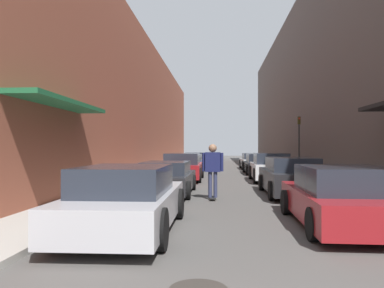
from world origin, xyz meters
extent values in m
plane|color=#4C4947|center=(0.00, 20.13, 0.00)|extent=(110.70, 110.70, 0.00)
cube|color=#A3A099|center=(-4.20, 25.16, 0.06)|extent=(1.80, 50.32, 0.12)
cube|color=#A3A099|center=(4.20, 25.16, 0.06)|extent=(1.80, 50.32, 0.12)
cube|color=brown|center=(-7.10, 25.16, 4.62)|extent=(4.00, 50.32, 9.24)
cube|color=#1E6038|center=(-4.70, 8.81, 2.90)|extent=(1.00, 4.80, 0.12)
cube|color=#564C47|center=(7.10, 25.16, 6.01)|extent=(4.00, 50.32, 12.01)
cube|color=#B7B7BC|center=(-2.15, 6.05, 0.49)|extent=(1.83, 4.53, 0.60)
cube|color=#232833|center=(-2.15, 5.83, 1.05)|extent=(1.59, 2.36, 0.52)
cylinder|color=black|center=(-3.03, 7.45, 0.35)|extent=(0.18, 0.70, 0.70)
cylinder|color=black|center=(-1.27, 7.45, 0.35)|extent=(0.18, 0.70, 0.70)
cylinder|color=black|center=(-3.03, 4.65, 0.35)|extent=(0.18, 0.70, 0.70)
cylinder|color=black|center=(-1.27, 4.65, 0.35)|extent=(0.18, 0.70, 0.70)
cube|color=#232326|center=(-2.18, 11.98, 0.46)|extent=(1.77, 4.43, 0.58)
cube|color=#232833|center=(-2.18, 11.76, 0.96)|extent=(1.54, 2.31, 0.43)
cylinder|color=black|center=(-3.02, 13.35, 0.30)|extent=(0.18, 0.60, 0.60)
cylinder|color=black|center=(-1.33, 13.35, 0.30)|extent=(0.18, 0.60, 0.60)
cylinder|color=black|center=(-3.02, 10.62, 0.30)|extent=(0.18, 0.60, 0.60)
cylinder|color=black|center=(-1.33, 10.62, 0.30)|extent=(0.18, 0.60, 0.60)
cube|color=maroon|center=(-2.16, 17.78, 0.52)|extent=(1.90, 4.64, 0.64)
cube|color=#232833|center=(-2.16, 17.55, 1.11)|extent=(1.66, 2.42, 0.53)
cylinder|color=black|center=(-3.07, 19.22, 0.36)|extent=(0.18, 0.72, 0.72)
cylinder|color=black|center=(-1.24, 19.22, 0.36)|extent=(0.18, 0.72, 0.72)
cylinder|color=black|center=(-3.07, 16.35, 0.36)|extent=(0.18, 0.72, 0.72)
cylinder|color=black|center=(-1.24, 16.35, 0.36)|extent=(0.18, 0.72, 0.72)
cube|color=navy|center=(-2.29, 23.16, 0.47)|extent=(1.95, 4.56, 0.61)
cube|color=#232833|center=(-2.29, 22.93, 1.00)|extent=(1.68, 2.39, 0.46)
cylinder|color=black|center=(-3.20, 24.56, 0.31)|extent=(0.18, 0.61, 0.61)
cylinder|color=black|center=(-1.39, 24.56, 0.31)|extent=(0.18, 0.61, 0.61)
cylinder|color=black|center=(-3.20, 21.76, 0.31)|extent=(0.18, 0.61, 0.61)
cylinder|color=black|center=(-1.39, 21.76, 0.31)|extent=(0.18, 0.61, 0.61)
cube|color=#B7B7BC|center=(-2.14, 28.90, 0.50)|extent=(1.79, 4.43, 0.64)
cube|color=#232833|center=(-2.14, 28.68, 1.04)|extent=(1.57, 2.30, 0.45)
cylinder|color=black|center=(-3.01, 30.27, 0.33)|extent=(0.18, 0.65, 0.65)
cylinder|color=black|center=(-1.27, 30.27, 0.33)|extent=(0.18, 0.65, 0.65)
cylinder|color=black|center=(-3.01, 27.53, 0.33)|extent=(0.18, 0.65, 0.65)
cylinder|color=black|center=(-1.27, 27.53, 0.33)|extent=(0.18, 0.65, 0.65)
cube|color=maroon|center=(2.27, 6.84, 0.46)|extent=(2.01, 4.41, 0.59)
cube|color=#232833|center=(2.27, 6.62, 1.02)|extent=(1.73, 2.31, 0.52)
cylinder|color=black|center=(1.34, 8.20, 0.30)|extent=(0.18, 0.61, 0.61)
cylinder|color=black|center=(3.20, 8.20, 0.30)|extent=(0.18, 0.61, 0.61)
cylinder|color=black|center=(1.34, 5.49, 0.30)|extent=(0.18, 0.61, 0.61)
cube|color=#232326|center=(2.17, 12.02, 0.52)|extent=(1.75, 4.53, 0.70)
cube|color=#232833|center=(2.17, 11.80, 1.10)|extent=(1.53, 2.36, 0.46)
cylinder|color=black|center=(1.33, 13.42, 0.31)|extent=(0.18, 0.62, 0.62)
cylinder|color=black|center=(3.01, 13.42, 0.31)|extent=(0.18, 0.62, 0.62)
cylinder|color=black|center=(1.33, 10.62, 0.31)|extent=(0.18, 0.62, 0.62)
cylinder|color=black|center=(3.01, 10.62, 0.31)|extent=(0.18, 0.62, 0.62)
cube|color=silver|center=(2.22, 17.34, 0.54)|extent=(1.84, 4.08, 0.69)
cube|color=#232833|center=(2.22, 17.14, 1.14)|extent=(1.58, 2.13, 0.51)
cylinder|color=black|center=(1.36, 18.59, 0.36)|extent=(0.18, 0.72, 0.72)
cylinder|color=black|center=(3.07, 18.59, 0.36)|extent=(0.18, 0.72, 0.72)
cylinder|color=black|center=(1.36, 16.09, 0.36)|extent=(0.18, 0.72, 0.72)
cylinder|color=black|center=(3.07, 16.09, 0.36)|extent=(0.18, 0.72, 0.72)
cube|color=black|center=(2.32, 22.66, 0.46)|extent=(1.91, 4.43, 0.55)
cube|color=#232833|center=(2.32, 22.44, 1.01)|extent=(1.67, 2.31, 0.54)
cylinder|color=black|center=(1.40, 24.03, 0.34)|extent=(0.18, 0.69, 0.69)
cylinder|color=black|center=(3.25, 24.03, 0.34)|extent=(0.18, 0.69, 0.69)
cylinder|color=black|center=(1.40, 21.29, 0.34)|extent=(0.18, 0.69, 0.69)
cylinder|color=black|center=(3.25, 21.29, 0.34)|extent=(0.18, 0.69, 0.69)
cube|color=silver|center=(2.33, 27.71, 0.49)|extent=(1.83, 4.40, 0.59)
cube|color=#232833|center=(2.33, 27.49, 1.01)|extent=(1.58, 2.30, 0.45)
cylinder|color=black|center=(1.46, 29.07, 0.35)|extent=(0.18, 0.70, 0.70)
cylinder|color=black|center=(3.19, 29.07, 0.35)|extent=(0.18, 0.70, 0.70)
cylinder|color=black|center=(1.46, 26.35, 0.35)|extent=(0.18, 0.70, 0.70)
cylinder|color=black|center=(3.19, 26.35, 0.35)|extent=(0.18, 0.70, 0.70)
cube|color=black|center=(-0.53, 10.69, 0.07)|extent=(0.20, 0.78, 0.02)
cylinder|color=beige|center=(-0.60, 10.94, 0.03)|extent=(0.03, 0.06, 0.06)
cylinder|color=beige|center=(-0.45, 10.94, 0.03)|extent=(0.03, 0.06, 0.06)
cylinder|color=beige|center=(-0.60, 10.44, 0.03)|extent=(0.03, 0.06, 0.06)
cylinder|color=beige|center=(-0.45, 10.44, 0.03)|extent=(0.03, 0.06, 0.06)
cylinder|color=#2D3351|center=(-0.61, 10.69, 0.48)|extent=(0.12, 0.12, 0.82)
cylinder|color=#2D3351|center=(-0.44, 10.69, 0.48)|extent=(0.12, 0.12, 0.82)
cube|color=#191E4C|center=(-0.53, 10.69, 1.21)|extent=(0.49, 0.22, 0.63)
sphere|color=#8C664C|center=(-0.53, 10.69, 1.65)|extent=(0.26, 0.26, 0.26)
cylinder|color=#191E4C|center=(-0.82, 10.69, 1.21)|extent=(0.10, 0.10, 0.59)
cylinder|color=#191E4C|center=(-0.23, 10.69, 1.21)|extent=(0.10, 0.10, 0.59)
cylinder|color=#2D2D2D|center=(4.45, 21.29, 1.81)|extent=(0.10, 0.10, 3.38)
cube|color=#332D0F|center=(4.45, 21.29, 3.28)|extent=(0.16, 0.16, 0.45)
sphere|color=red|center=(4.45, 21.20, 3.39)|extent=(0.11, 0.11, 0.11)
camera|label=1|loc=(-0.35, -1.31, 1.67)|focal=35.00mm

